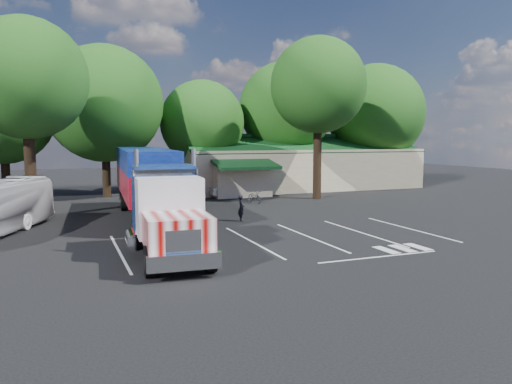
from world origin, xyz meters
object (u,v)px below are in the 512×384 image
object	(u,v)px
bicycle	(255,197)
silver_sedan	(232,190)
semi_truck	(149,181)
woman	(241,208)

from	to	relation	value
bicycle	silver_sedan	distance (m)	4.18
silver_sedan	semi_truck	bearing A→B (deg)	143.09
bicycle	woman	bearing A→B (deg)	-125.36
semi_truck	silver_sedan	size ratio (longest dim) A/B	5.96
semi_truck	woman	distance (m)	5.85
bicycle	silver_sedan	xyz separation A→B (m)	(-0.50, 4.15, 0.12)
bicycle	silver_sedan	size ratio (longest dim) A/B	0.50
semi_truck	silver_sedan	distance (m)	14.56
semi_truck	bicycle	size ratio (longest dim) A/B	11.81
woman	bicycle	bearing A→B (deg)	-21.67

